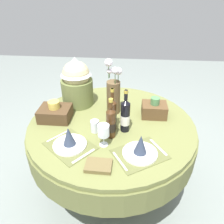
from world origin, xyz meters
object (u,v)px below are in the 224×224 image
Objects in this scene: gift_tub_back_left at (77,80)px; flower_vase at (113,92)px; dining_table at (112,136)px; place_setting_right at (140,149)px; wine_glass_left at (103,131)px; place_setting_left at (69,141)px; book_on_table at (99,166)px; tumbler_near_right at (95,126)px; woven_basket_side_left at (55,113)px; wine_bottle_left at (125,116)px; wine_bottle_centre at (111,123)px; woven_basket_side_right at (154,109)px; wine_bottle_rear at (112,114)px.

flower_vase is at bearing -19.23° from gift_tub_back_left.
dining_table is 3.29× the size of place_setting_right.
wine_glass_left is 0.67m from gift_tub_back_left.
wine_glass_left is at bearing -93.48° from flower_vase.
place_setting_left reaches higher than book_on_table.
flower_vase is 1.03× the size of gift_tub_back_left.
book_on_table is at bearing -94.19° from dining_table.
flower_vase is 4.84× the size of tumbler_near_right.
tumbler_near_right is (0.15, 0.19, 0.00)m from place_setting_left.
flower_vase is 2.77× the size of book_on_table.
dining_table is at bearing -89.21° from flower_vase.
woven_basket_side_left is (-0.71, 0.38, 0.01)m from place_setting_right.
woven_basket_side_left is at bearing -115.41° from gift_tub_back_left.
place_setting_right is at bearing -49.27° from gift_tub_back_left.
wine_bottle_left reaches higher than wine_bottle_centre.
wine_bottle_centre is 0.47m from woven_basket_side_right.
flower_vase is at bearing 90.79° from dining_table.
woven_basket_side_right reaches higher than place_setting_right.
wine_bottle_left is 0.13m from wine_bottle_centre.
wine_glass_left is (-0.14, -0.19, -0.01)m from wine_bottle_left.
wine_bottle_left is 3.64× the size of tumbler_near_right.
wine_bottle_rear is 0.50m from woven_basket_side_left.
dining_table is 0.47m from place_setting_left.
wine_bottle_rear is at bearing 78.42° from wine_glass_left.
wine_bottle_centre is 0.53m from woven_basket_side_left.
woven_basket_side_right is at bearing 44.15° from wine_bottle_left.
place_setting_left is 0.50m from place_setting_right.
wine_bottle_left reaches higher than woven_basket_side_left.
place_setting_left is 0.38m from wine_bottle_rear.
gift_tub_back_left is (-0.07, 0.62, 0.19)m from place_setting_left.
gift_tub_back_left is (-0.23, 0.43, 0.19)m from tumbler_near_right.
dining_table is 0.33m from wine_bottle_centre.
book_on_table is (-0.04, -0.51, 0.16)m from dining_table.
woven_basket_side_right is (0.24, 0.24, -0.07)m from wine_bottle_left.
tumbler_near_right is (-0.12, -0.13, 0.20)m from dining_table.
flower_vase is at bearing 174.00° from woven_basket_side_right.
wine_bottle_rear is at bearing 40.91° from place_setting_left.
dining_table is 0.44m from woven_basket_side_right.
dining_table is 0.52m from woven_basket_side_left.
woven_basket_side_left is (-0.48, 0.01, 0.21)m from dining_table.
book_on_table is (-0.05, -0.33, -0.11)m from wine_bottle_centre.
wine_glass_left is at bearing -126.69° from wine_bottle_left.
wine_bottle_centre is 0.16m from tumbler_near_right.
dining_table is 0.48m from place_setting_right.
gift_tub_back_left reaches higher than wine_bottle_centre.
flower_vase reaches higher than wine_bottle_left.
woven_basket_side_right is at bearing -6.00° from flower_vase.
place_setting_right is 0.94× the size of gift_tub_back_left.
place_setting_left is 2.50× the size of wine_glass_left.
flower_vase is 0.38m from woven_basket_side_right.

